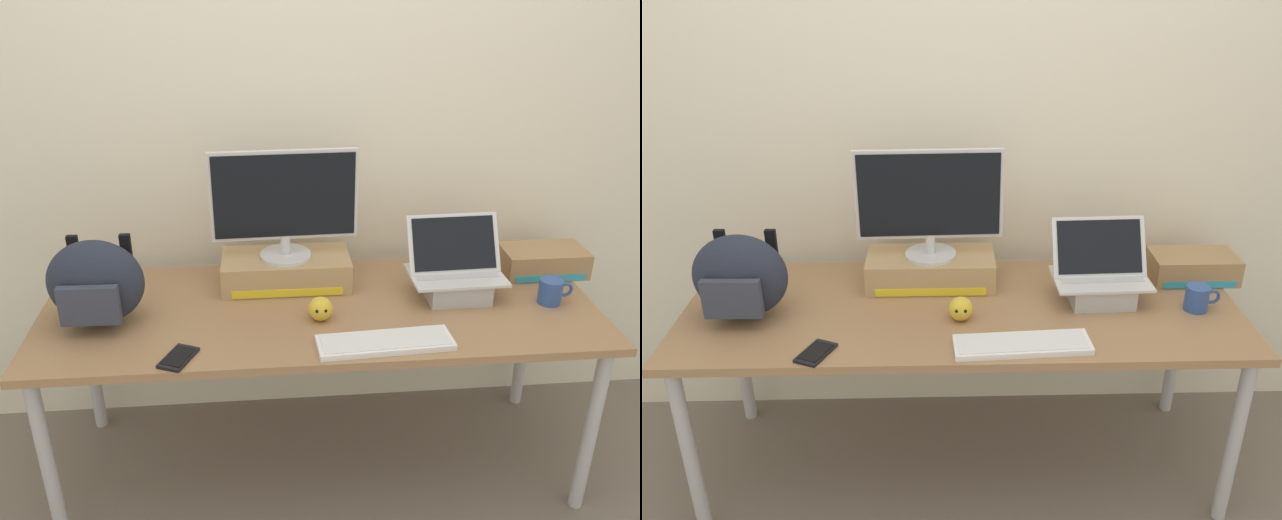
% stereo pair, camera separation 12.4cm
% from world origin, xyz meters
% --- Properties ---
extents(ground_plane, '(20.00, 20.00, 0.00)m').
position_xyz_m(ground_plane, '(0.00, 0.00, 0.00)').
color(ground_plane, '#70665B').
extents(back_wall, '(7.00, 0.10, 2.60)m').
position_xyz_m(back_wall, '(0.00, 0.47, 1.30)').
color(back_wall, silver).
rests_on(back_wall, ground).
extents(desk, '(1.96, 0.74, 0.71)m').
position_xyz_m(desk, '(0.00, 0.00, 0.65)').
color(desk, '#99704C').
rests_on(desk, ground).
extents(toner_box_yellow, '(0.48, 0.23, 0.11)m').
position_xyz_m(toner_box_yellow, '(-0.11, 0.18, 0.77)').
color(toner_box_yellow, tan).
rests_on(toner_box_yellow, desk).
extents(desktop_monitor, '(0.53, 0.19, 0.41)m').
position_xyz_m(desktop_monitor, '(-0.11, 0.18, 1.04)').
color(desktop_monitor, silver).
rests_on(desktop_monitor, toner_box_yellow).
extents(open_laptop, '(0.34, 0.23, 0.28)m').
position_xyz_m(open_laptop, '(0.50, 0.04, 0.78)').
color(open_laptop, '#ADADB2').
rests_on(open_laptop, desk).
extents(external_keyboard, '(0.44, 0.16, 0.02)m').
position_xyz_m(external_keyboard, '(0.18, -0.28, 0.72)').
color(external_keyboard, white).
rests_on(external_keyboard, desk).
extents(messenger_backpack, '(0.32, 0.24, 0.30)m').
position_xyz_m(messenger_backpack, '(-0.75, -0.04, 0.86)').
color(messenger_backpack, '#232838').
rests_on(messenger_backpack, desk).
extents(coffee_mug, '(0.12, 0.08, 0.09)m').
position_xyz_m(coffee_mug, '(0.82, -0.05, 0.76)').
color(coffee_mug, '#2D4C93').
rests_on(coffee_mug, desk).
extents(cell_phone, '(0.13, 0.15, 0.01)m').
position_xyz_m(cell_phone, '(-0.47, -0.30, 0.72)').
color(cell_phone, black).
rests_on(cell_phone, desk).
extents(plush_toy, '(0.08, 0.08, 0.08)m').
position_xyz_m(plush_toy, '(-0.01, -0.10, 0.76)').
color(plush_toy, gold).
rests_on(plush_toy, desk).
extents(toner_box_cyan, '(0.32, 0.18, 0.10)m').
position_xyz_m(toner_box_cyan, '(0.89, 0.19, 0.76)').
color(toner_box_cyan, '#9E7A51').
rests_on(toner_box_cyan, desk).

